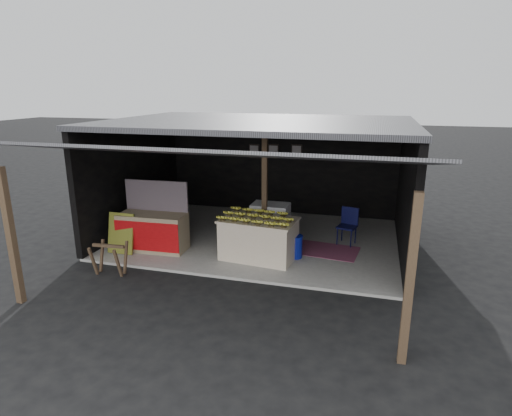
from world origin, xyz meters
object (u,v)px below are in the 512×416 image
(white_crate, at_px, (270,223))
(sawhorse, at_px, (109,256))
(plastic_chair, at_px, (348,223))
(banana_table, at_px, (259,239))
(neighbor_stall, at_px, (153,230))
(water_barrel, at_px, (295,247))

(white_crate, xyz_separation_m, sawhorse, (-2.79, -2.60, -0.13))
(sawhorse, bearing_deg, plastic_chair, 29.06)
(banana_table, height_order, neighbor_stall, neighbor_stall)
(water_barrel, relative_size, plastic_chair, 0.54)
(water_barrel, bearing_deg, plastic_chair, 49.26)
(sawhorse, xyz_separation_m, plastic_chair, (4.64, 3.08, 0.17))
(neighbor_stall, xyz_separation_m, water_barrel, (3.31, 0.39, -0.24))
(white_crate, xyz_separation_m, water_barrel, (0.77, -0.78, -0.25))
(banana_table, height_order, white_crate, white_crate)
(sawhorse, distance_m, plastic_chair, 5.57)
(sawhorse, height_order, plastic_chair, plastic_chair)
(banana_table, height_order, water_barrel, banana_table)
(neighbor_stall, height_order, water_barrel, neighbor_stall)
(banana_table, distance_m, sawhorse, 3.19)
(water_barrel, bearing_deg, banana_table, -162.49)
(banana_table, distance_m, neighbor_stall, 2.54)
(neighbor_stall, bearing_deg, sawhorse, -102.49)
(banana_table, xyz_separation_m, plastic_chair, (1.86, 1.50, 0.07))
(sawhorse, bearing_deg, white_crate, 38.51)
(neighbor_stall, height_order, sawhorse, neighbor_stall)
(water_barrel, height_order, plastic_chair, plastic_chair)
(neighbor_stall, relative_size, water_barrel, 3.29)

